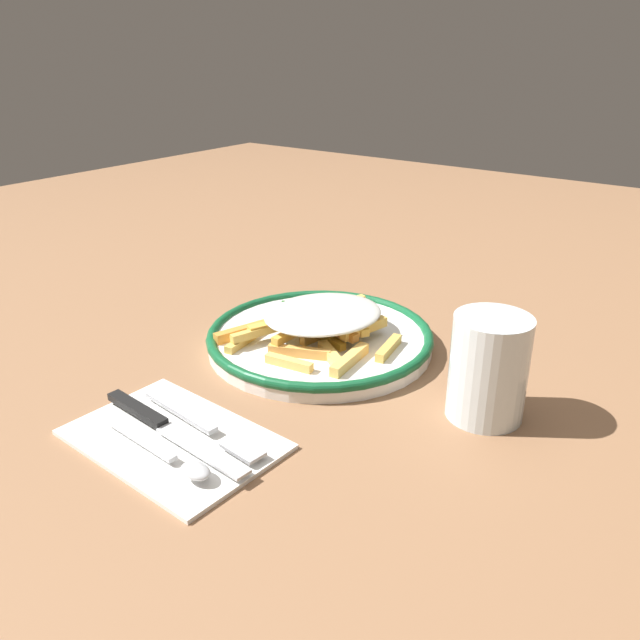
{
  "coord_description": "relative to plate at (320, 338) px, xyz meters",
  "views": [
    {
      "loc": [
        0.6,
        0.44,
        0.37
      ],
      "look_at": [
        0.0,
        0.0,
        0.04
      ],
      "focal_mm": 35.77,
      "sensor_mm": 36.0,
      "label": 1
    }
  ],
  "objects": [
    {
      "name": "fries_heap",
      "position": [
        0.0,
        0.0,
        0.03
      ],
      "size": [
        0.25,
        0.2,
        0.04
      ],
      "color": "#F5C656",
      "rests_on": "plate"
    },
    {
      "name": "ground_plane",
      "position": [
        0.0,
        0.0,
        -0.01
      ],
      "size": [
        2.6,
        2.6,
        0.0
      ],
      "primitive_type": "plane",
      "color": "#8C6243"
    },
    {
      "name": "napkin",
      "position": [
        0.26,
        0.01,
        -0.01
      ],
      "size": [
        0.15,
        0.22,
        0.01
      ],
      "primitive_type": "cube",
      "rotation": [
        0.0,
        0.0,
        -0.05
      ],
      "color": "white",
      "rests_on": "ground_plane"
    },
    {
      "name": "plate",
      "position": [
        0.0,
        0.0,
        0.0
      ],
      "size": [
        0.29,
        0.29,
        0.02
      ],
      "color": "white",
      "rests_on": "ground_plane"
    },
    {
      "name": "fork",
      "position": [
        0.23,
        0.02,
        -0.0
      ],
      "size": [
        0.04,
        0.18,
        0.01
      ],
      "color": "silver",
      "rests_on": "napkin"
    },
    {
      "name": "spoon",
      "position": [
        0.29,
        0.04,
        0.0
      ],
      "size": [
        0.03,
        0.15,
        0.01
      ],
      "color": "silver",
      "rests_on": "napkin"
    },
    {
      "name": "water_glass",
      "position": [
        0.03,
        0.24,
        0.04
      ],
      "size": [
        0.08,
        0.08,
        0.11
      ],
      "primitive_type": "cylinder",
      "color": "silver",
      "rests_on": "ground_plane"
    },
    {
      "name": "knife",
      "position": [
        0.26,
        -0.01,
        -0.0
      ],
      "size": [
        0.03,
        0.21,
        0.01
      ],
      "color": "black",
      "rests_on": "napkin"
    }
  ]
}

